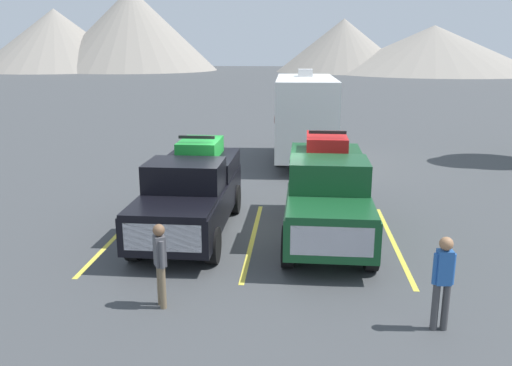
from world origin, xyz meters
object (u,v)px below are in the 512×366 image
Objects in this scene: pickup_truck_b at (327,190)px; camper_trailer_a at (305,115)px; pickup_truck_a at (192,190)px; person_a at (443,277)px; person_b at (160,260)px.

camper_trailer_a is (-0.51, 8.87, 0.81)m from pickup_truck_b.
pickup_truck_a is 3.24× the size of person_a.
pickup_truck_b is at bearing -86.74° from camper_trailer_a.
person_a is (1.73, -4.62, -0.22)m from pickup_truck_b.
pickup_truck_a is 3.51m from pickup_truck_b.
pickup_truck_a reaches higher than person_b.
pickup_truck_a is 0.74× the size of camper_trailer_a.
person_b is (-4.98, 0.43, -0.04)m from person_a.
person_b is at bearing -127.83° from pickup_truck_b.
person_b is at bearing -101.86° from camper_trailer_a.
person_a is at bearing -41.51° from pickup_truck_a.
pickup_truck_b is 5.30m from person_b.
pickup_truck_b is 3.30× the size of person_a.
camper_trailer_a is at bearing 78.14° from person_b.
pickup_truck_a is 9.39m from camper_trailer_a.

